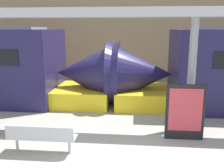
{
  "coord_description": "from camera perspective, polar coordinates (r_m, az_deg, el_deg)",
  "views": [
    {
      "loc": [
        0.62,
        -4.85,
        3.16
      ],
      "look_at": [
        -0.12,
        2.93,
        1.4
      ],
      "focal_mm": 40.0,
      "sensor_mm": 36.0,
      "label": 1
    }
  ],
  "objects": [
    {
      "name": "station_wall",
      "position": [
        14.97,
        3.08,
        10.16
      ],
      "size": [
        56.0,
        0.2,
        5.0
      ],
      "primitive_type": "cube",
      "color": "#9E8460",
      "rests_on": "ground_plane"
    },
    {
      "name": "bench_near",
      "position": [
        6.67,
        -15.85,
        -11.38
      ],
      "size": [
        1.74,
        0.45,
        0.8
      ],
      "rotation": [
        0.0,
        0.0,
        0.0
      ],
      "color": "#ADB2B7",
      "rests_on": "ground_plane"
    },
    {
      "name": "poster_board",
      "position": [
        7.42,
        16.36,
        -6.19
      ],
      "size": [
        1.09,
        0.07,
        1.63
      ],
      "color": "black",
      "rests_on": "ground_plane"
    },
    {
      "name": "support_column_near",
      "position": [
        8.03,
        17.7,
        1.87
      ],
      "size": [
        0.24,
        0.24,
        3.47
      ],
      "primitive_type": "cylinder",
      "color": "gray",
      "rests_on": "ground_plane"
    },
    {
      "name": "canopy_beam",
      "position": [
        7.91,
        18.64,
        15.33
      ],
      "size": [
        28.0,
        0.6,
        0.28
      ],
      "primitive_type": "cube",
      "color": "#B7B7BC",
      "rests_on": "support_column_near"
    }
  ]
}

